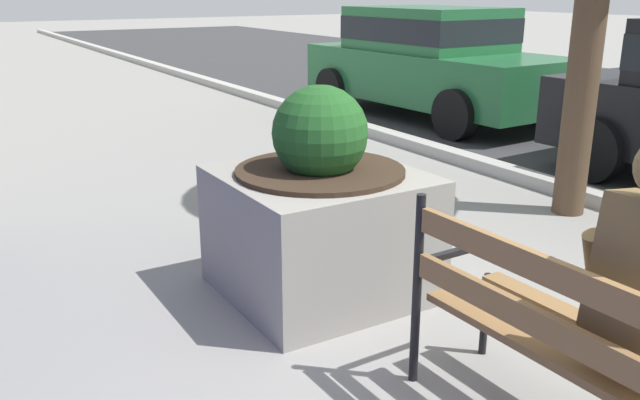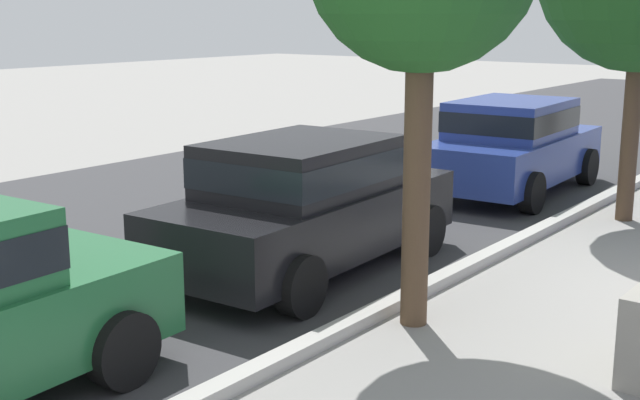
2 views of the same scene
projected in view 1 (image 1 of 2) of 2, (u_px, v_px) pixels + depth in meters
park_bench at (604, 351)px, 2.51m from camera, size 1.81×0.56×0.95m
concrete_planter at (320, 217)px, 4.12m from camera, size 1.14×1.14×1.30m
parked_car_green at (431, 59)px, 9.75m from camera, size 4.18×2.07×1.56m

